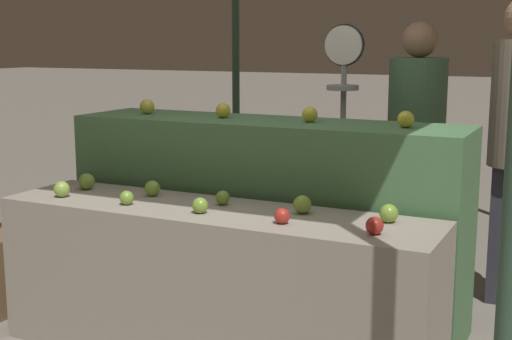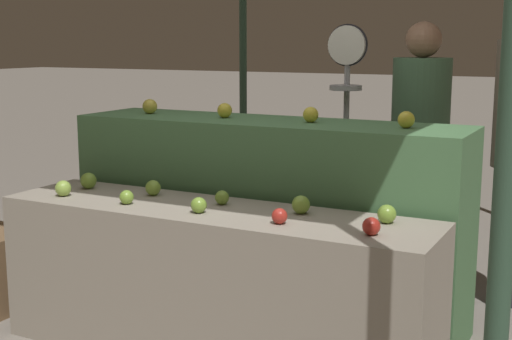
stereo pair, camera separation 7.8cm
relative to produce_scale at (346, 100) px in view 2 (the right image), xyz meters
The scene contains 18 objects.
display_counter_front 1.55m from the produce_scale, 98.81° to the right, with size 2.22×0.55×0.76m, color gray.
display_counter_back 0.96m from the produce_scale, 106.09° to the right, with size 2.22×0.55×1.13m, color #4C7A4C.
apple_front_0 1.79m from the produce_scale, 126.37° to the right, with size 0.08×0.08×0.08m, color #8EB247.
apple_front_1 1.59m from the produce_scale, 114.04° to the right, with size 0.07×0.07×0.07m, color #7AA338.
apple_front_2 1.47m from the produce_scale, 98.54° to the right, with size 0.08×0.08×0.08m, color #7AA338.
apple_front_3 1.48m from the produce_scale, 81.23° to the right, with size 0.07×0.07×0.07m, color #B72D23.
apple_front_4 1.59m from the produce_scale, 65.47° to the right, with size 0.08×0.08×0.08m, color #AD281E.
apple_front_5 1.64m from the produce_scale, 131.30° to the right, with size 0.09×0.09×0.09m, color #7AA338.
apple_front_6 1.39m from the produce_scale, 118.17° to the right, with size 0.08×0.08×0.08m, color #84AD3D.
apple_front_7 1.28m from the produce_scale, 99.42° to the right, with size 0.07×0.07×0.07m, color #7AA338.
apple_front_8 1.27m from the produce_scale, 79.33° to the right, with size 0.09×0.09×0.09m, color #84AD3D.
apple_front_9 1.40m from the produce_scale, 61.59° to the right, with size 0.08×0.08×0.08m, color #7AA338.
apple_back_0 1.21m from the produce_scale, 144.41° to the right, with size 0.09×0.09×0.09m, color gold.
apple_back_1 0.84m from the produce_scale, 123.88° to the right, with size 0.08×0.08×0.08m, color gold.
apple_back_2 0.69m from the produce_scale, 85.46° to the right, with size 0.08×0.08×0.08m, color gold.
apple_back_3 0.91m from the produce_scale, 50.48° to the right, with size 0.09×0.09×0.09m, color gold.
produce_scale is the anchor object (origin of this frame).
person_vendor_at_scale 0.52m from the produce_scale, 29.25° to the left, with size 0.45×0.45×1.68m.
Camera 2 is at (1.74, -2.89, 1.56)m, focal length 50.00 mm.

